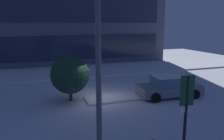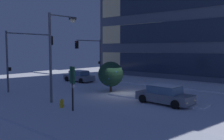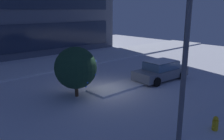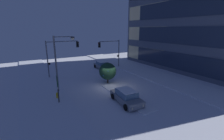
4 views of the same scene
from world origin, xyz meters
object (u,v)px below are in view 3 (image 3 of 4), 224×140
Objects in this scene: decorated_tree_median at (76,68)px; fire_hydrant at (215,125)px; car_near at (161,71)px; street_lamp_arched at (171,24)px.

fire_hydrant is at bearing -76.15° from decorated_tree_median.
decorated_tree_median is at bearing 173.11° from car_near.
street_lamp_arched is 2.31× the size of decorated_tree_median.
fire_hydrant is (-4.84, -6.41, -0.34)m from car_near.
street_lamp_arched is 7.12m from decorated_tree_median.
street_lamp_arched is 4.89m from fire_hydrant.
fire_hydrant is (1.95, -1.24, -4.31)m from street_lamp_arched.
decorated_tree_median is (-6.75, 1.35, 1.10)m from car_near.
street_lamp_arched is 9.16× the size of fire_hydrant.
car_near is at bearing 52.93° from fire_hydrant.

